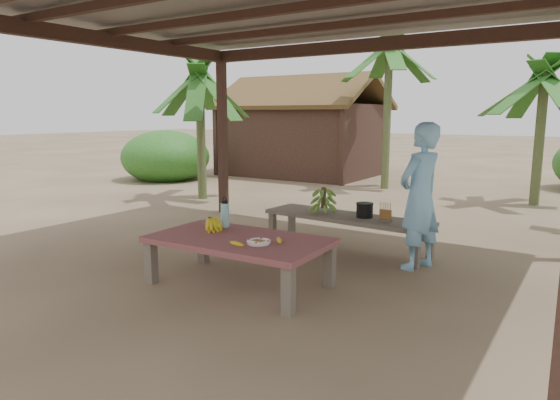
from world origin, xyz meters
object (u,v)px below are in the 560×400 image
Objects in this scene: work_table at (239,244)px; cooking_pot at (365,210)px; bench at (347,220)px; plate at (259,242)px; ripe_banana_bunch at (210,223)px; water_flask at (225,214)px; woman at (420,197)px.

work_table is 1.95m from cooking_pot.
plate reaches higher than bench.
ripe_banana_bunch reaches higher than work_table.
plate is 1.11× the size of cooking_pot.
water_flask reaches higher than ripe_banana_bunch.
bench is at bearing -174.17° from cooking_pot.
plate is 0.14× the size of woman.
bench is 9.75× the size of plate.
plate is at bearing -13.06° from ripe_banana_bunch.
ripe_banana_bunch is 2.35m from woman.
bench is at bearing 65.81° from ripe_banana_bunch.
work_table is 1.87m from bench.
water_flask is at bearing 82.39° from ripe_banana_bunch.
woman reaches higher than ripe_banana_bunch.
water_flask reaches higher than plate.
work_table is 8.87× the size of cooking_pot.
plate is at bearing -97.33° from cooking_pot.
work_table is at bearing -10.24° from ripe_banana_bunch.
woman is at bearing 39.27° from ripe_banana_bunch.
plate reaches higher than work_table.
water_flask is (0.03, 0.22, 0.06)m from ripe_banana_bunch.
water_flask reaches higher than bench.
cooking_pot is 0.89m from woman.
bench is 1.94m from plate.
woman is (1.02, -0.28, 0.43)m from bench.
cooking_pot is (0.25, 1.96, 0.02)m from plate.
water_flask is at bearing -122.53° from cooking_pot.
water_flask is 1.85m from cooking_pot.
bench is 8.41× the size of ripe_banana_bunch.
ripe_banana_bunch is at bearing -97.61° from water_flask.
water_flask is at bearing -35.37° from woman.
woman reaches higher than plate.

